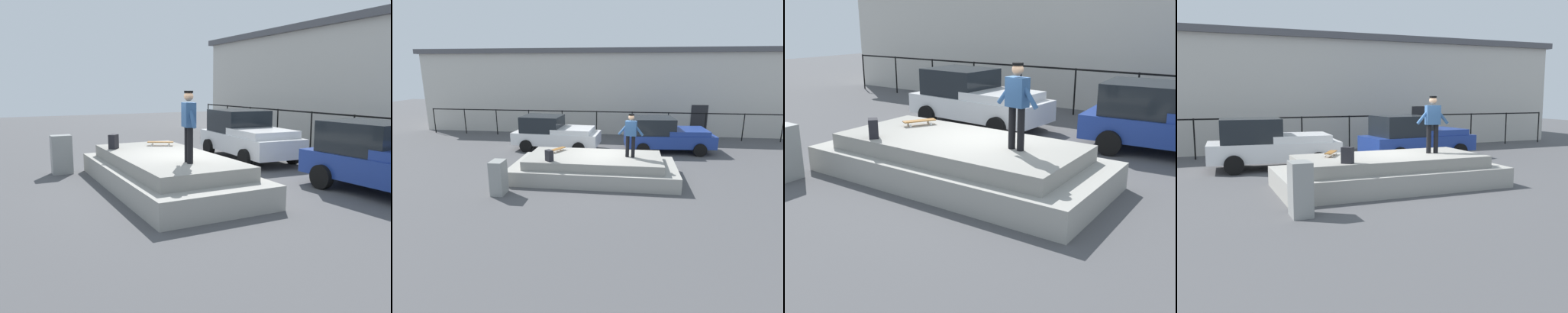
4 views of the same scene
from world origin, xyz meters
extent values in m
plane|color=#4C4C4F|center=(0.00, 0.00, 0.00)|extent=(60.00, 60.00, 0.00)
cube|color=#9E9B93|center=(-0.37, -0.47, 0.28)|extent=(6.33, 2.93, 0.55)
cube|color=gray|center=(-0.37, -0.47, 0.72)|extent=(5.19, 2.40, 0.33)
cylinder|color=black|center=(1.12, -0.47, 1.30)|extent=(0.14, 0.14, 0.84)
cylinder|color=black|center=(0.90, -0.44, 1.30)|extent=(0.14, 0.14, 0.84)
cube|color=#33598C|center=(1.01, -0.46, 2.00)|extent=(0.45, 0.31, 0.56)
cylinder|color=#33598C|center=(1.26, -0.50, 1.99)|extent=(0.47, 0.17, 0.54)
cylinder|color=#33598C|center=(0.75, -0.41, 1.99)|extent=(0.47, 0.17, 0.54)
sphere|color=tan|center=(1.01, -0.46, 2.42)|extent=(0.22, 0.22, 0.22)
cylinder|color=black|center=(1.01, -0.46, 2.52)|extent=(0.24, 0.24, 0.05)
cube|color=brown|center=(-1.94, 0.04, 0.99)|extent=(0.55, 0.78, 0.02)
cylinder|color=silver|center=(-1.73, 0.21, 0.91)|extent=(0.05, 0.06, 0.06)
cylinder|color=silver|center=(-1.90, 0.31, 0.91)|extent=(0.05, 0.06, 0.06)
cylinder|color=silver|center=(-1.97, -0.23, 0.91)|extent=(0.05, 0.06, 0.06)
cylinder|color=silver|center=(-2.15, -0.13, 0.91)|extent=(0.05, 0.06, 0.06)
cube|color=black|center=(-1.94, -1.40, 1.09)|extent=(0.34, 0.34, 0.41)
cube|color=white|center=(-2.86, 3.87, 0.64)|extent=(4.60, 2.15, 0.63)
cube|color=black|center=(-3.64, 3.93, 1.36)|extent=(2.13, 1.84, 0.82)
cube|color=white|center=(-1.96, 3.81, 1.07)|extent=(2.13, 1.89, 0.24)
cylinder|color=black|center=(-4.18, 4.91, 0.32)|extent=(0.65, 0.26, 0.64)
cylinder|color=black|center=(-4.31, 3.02, 0.32)|extent=(0.65, 0.26, 0.64)
cylinder|color=black|center=(-1.41, 4.72, 0.32)|extent=(0.65, 0.26, 0.64)
cylinder|color=black|center=(-1.54, 2.83, 0.32)|extent=(0.65, 0.26, 0.64)
cube|color=navy|center=(2.96, 4.17, 0.63)|extent=(4.61, 2.28, 0.63)
cube|color=black|center=(2.18, 4.11, 1.36)|extent=(2.14, 1.94, 0.81)
cylinder|color=black|center=(1.50, 5.05, 0.32)|extent=(0.66, 0.27, 0.64)
cylinder|color=black|center=(1.66, 3.08, 0.32)|extent=(0.66, 0.27, 0.64)
cylinder|color=black|center=(-12.00, 7.23, 0.82)|extent=(0.06, 0.06, 1.65)
cylinder|color=black|center=(-9.82, 7.23, 0.82)|extent=(0.06, 0.06, 1.65)
cylinder|color=black|center=(-7.64, 7.23, 0.82)|extent=(0.06, 0.06, 1.65)
cylinder|color=black|center=(-5.45, 7.23, 0.82)|extent=(0.06, 0.06, 1.65)
cylinder|color=black|center=(-3.27, 7.23, 0.82)|extent=(0.06, 0.06, 1.65)
cylinder|color=black|center=(-1.09, 7.23, 0.82)|extent=(0.06, 0.06, 1.65)
cylinder|color=black|center=(1.09, 7.23, 0.82)|extent=(0.06, 0.06, 1.65)
cube|color=black|center=(0.00, 7.23, 1.61)|extent=(24.00, 0.04, 0.06)
cube|color=beige|center=(0.00, 12.28, 2.56)|extent=(26.32, 8.16, 5.12)
camera|label=1|loc=(9.47, -4.61, 2.63)|focal=37.77mm
camera|label=2|loc=(0.94, -12.33, 4.16)|focal=29.13mm
camera|label=3|loc=(5.26, -7.82, 3.34)|focal=41.76mm
camera|label=4|loc=(-5.45, -11.74, 2.59)|focal=40.67mm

